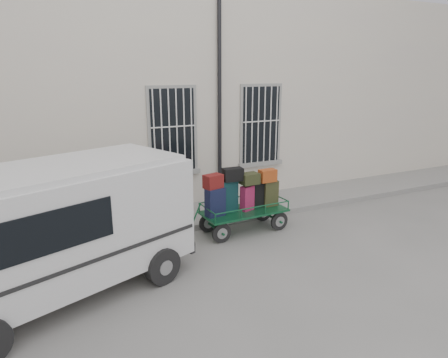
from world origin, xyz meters
TOP-DOWN VIEW (x-y plane):
  - ground at (0.00, 0.00)m, footprint 80.00×80.00m
  - building at (0.00, 5.50)m, footprint 24.00×5.15m
  - sidewalk at (0.00, 2.20)m, footprint 24.00×1.70m
  - luggage_cart at (0.60, 0.87)m, footprint 2.44×1.02m
  - van at (-3.58, -0.36)m, footprint 4.93×3.40m

SIDE VIEW (x-z plane):
  - ground at x=0.00m, z-range 0.00..0.00m
  - sidewalk at x=0.00m, z-range 0.00..0.15m
  - luggage_cart at x=0.60m, z-range 0.05..1.65m
  - van at x=-3.58m, z-range 0.17..2.48m
  - building at x=0.00m, z-range 0.00..6.00m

